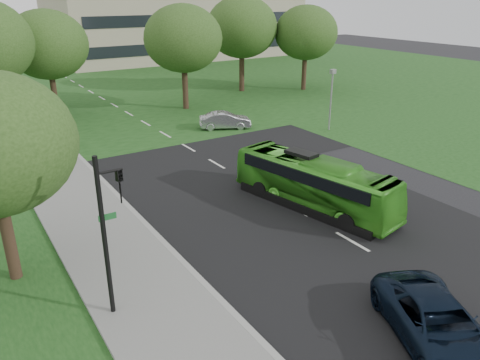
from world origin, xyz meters
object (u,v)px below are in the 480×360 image
at_px(sedan, 225,120).
at_px(traffic_light, 109,225).
at_px(tree_park_d, 242,27).
at_px(tree_park_e, 306,33).
at_px(tree_park_b, 47,45).
at_px(camera_pole, 331,92).
at_px(bus, 314,183).
at_px(suv, 437,324).
at_px(tree_park_c, 183,39).

relative_size(sedan, traffic_light, 0.72).
relative_size(tree_park_d, tree_park_e, 1.10).
relative_size(tree_park_b, tree_park_d, 0.90).
height_order(tree_park_b, traffic_light, tree_park_b).
xyz_separation_m(tree_park_d, camera_pole, (-2.87, -17.35, -3.70)).
distance_m(tree_park_d, bus, 31.25).
bearing_deg(tree_park_e, tree_park_b, 173.96).
bearing_deg(suv, tree_park_d, 90.62).
bearing_deg(tree_park_c, tree_park_e, 4.73).
bearing_deg(tree_park_b, tree_park_d, 0.91).
xyz_separation_m(tree_park_c, traffic_light, (-15.65, -26.30, -3.03)).
distance_m(tree_park_b, tree_park_d, 20.03).
distance_m(tree_park_b, tree_park_e, 26.49).
bearing_deg(tree_park_e, tree_park_c, -175.27).
distance_m(tree_park_c, camera_pole, 14.76).
height_order(tree_park_e, camera_pole, tree_park_e).
bearing_deg(sedan, tree_park_b, 65.52).
bearing_deg(tree_park_d, sedan, -127.66).
height_order(tree_park_c, tree_park_e, tree_park_c).
bearing_deg(suv, tree_park_c, 101.64).
xyz_separation_m(tree_park_d, traffic_light, (-24.77, -30.68, -3.44)).
bearing_deg(tree_park_e, camera_pole, -122.86).
xyz_separation_m(tree_park_e, bus, (-19.78, -24.55, -4.91)).
height_order(suv, traffic_light, traffic_light).
distance_m(tree_park_d, camera_pole, 17.97).
bearing_deg(traffic_light, tree_park_c, 42.47).
bearing_deg(tree_park_b, suv, -85.29).
bearing_deg(tree_park_c, tree_park_b, 159.54).
bearing_deg(traffic_light, camera_pole, 14.57).
bearing_deg(tree_park_b, camera_pole, -44.81).
relative_size(tree_park_b, sedan, 2.21).
distance_m(tree_park_b, tree_park_c, 11.63).
relative_size(sedan, suv, 0.78).
bearing_deg(camera_pole, sedan, 140.97).
bearing_deg(tree_park_d, tree_park_b, -179.09).
relative_size(tree_park_d, suv, 1.90).
relative_size(tree_park_c, suv, 1.78).
distance_m(sedan, camera_pole, 8.67).
bearing_deg(traffic_light, sedan, 33.48).
relative_size(tree_park_b, bus, 0.99).
distance_m(bus, traffic_light, 11.90).
bearing_deg(tree_park_e, tree_park_d, 153.88).
relative_size(tree_park_b, tree_park_e, 0.99).
relative_size(tree_park_d, sedan, 2.45).
distance_m(suv, traffic_light, 10.68).
relative_size(tree_park_e, bus, 0.99).
distance_m(tree_park_b, camera_pole, 24.35).
distance_m(tree_park_b, bus, 28.53).
bearing_deg(sedan, tree_park_d, -12.69).
relative_size(tree_park_c, bus, 1.03).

